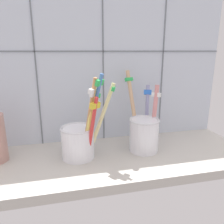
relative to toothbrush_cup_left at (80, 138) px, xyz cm
name	(u,v)px	position (x,y,z in cm)	size (l,w,h in cm)	color
counter_slab	(113,160)	(7.17, -1.00, -5.60)	(64.00, 22.00, 2.00)	#BCB7AD
tile_wall_back	(102,61)	(7.17, 10.99, 15.91)	(64.00, 2.20, 45.00)	silver
toothbrush_cup_left	(80,138)	(0.00, 0.00, 0.00)	(11.93, 9.06, 18.82)	white
toothbrush_cup_right	(144,132)	(15.01, 0.65, 0.00)	(8.20, 11.70, 18.36)	white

